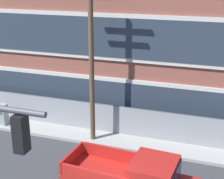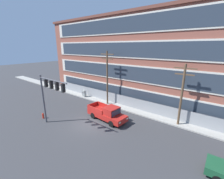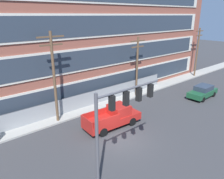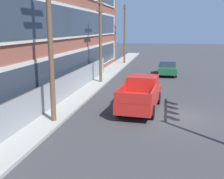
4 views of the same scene
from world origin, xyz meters
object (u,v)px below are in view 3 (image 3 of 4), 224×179
(sedan_dark_green, at_px, (203,91))
(utility_pole_far_east, at_px, (197,51))
(traffic_signal_mast, at_px, (120,112))
(utility_pole_midblock, at_px, (137,64))
(utility_pole_near_corner, at_px, (54,74))
(pickup_truck_red, at_px, (113,117))

(sedan_dark_green, bearing_deg, utility_pole_far_east, 35.11)
(traffic_signal_mast, distance_m, utility_pole_midblock, 15.28)
(sedan_dark_green, bearing_deg, utility_pole_near_corner, 161.20)
(traffic_signal_mast, relative_size, utility_pole_far_east, 0.76)
(traffic_signal_mast, bearing_deg, utility_pole_midblock, 39.31)
(utility_pole_near_corner, bearing_deg, sedan_dark_green, -18.80)
(pickup_truck_red, relative_size, utility_pole_near_corner, 0.66)
(traffic_signal_mast, height_order, sedan_dark_green, traffic_signal_mast)
(utility_pole_midblock, height_order, utility_pole_far_east, utility_pole_far_east)
(utility_pole_midblock, bearing_deg, utility_pole_far_east, -0.12)
(traffic_signal_mast, height_order, utility_pole_far_east, utility_pole_far_east)
(pickup_truck_red, relative_size, sedan_dark_green, 1.25)
(utility_pole_midblock, distance_m, utility_pole_far_east, 14.48)
(sedan_dark_green, relative_size, utility_pole_near_corner, 0.52)
(traffic_signal_mast, xyz_separation_m, sedan_dark_green, (17.83, 3.70, -3.81))
(utility_pole_near_corner, relative_size, utility_pole_midblock, 1.16)
(utility_pole_near_corner, distance_m, utility_pole_far_east, 25.78)
(traffic_signal_mast, distance_m, utility_pole_far_east, 28.01)
(pickup_truck_red, xyz_separation_m, utility_pole_near_corner, (-3.58, 4.28, 3.92))
(traffic_signal_mast, bearing_deg, utility_pole_near_corner, 86.91)
(pickup_truck_red, xyz_separation_m, utility_pole_midblock, (7.72, 4.37, 3.28))
(traffic_signal_mast, height_order, utility_pole_near_corner, utility_pole_near_corner)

